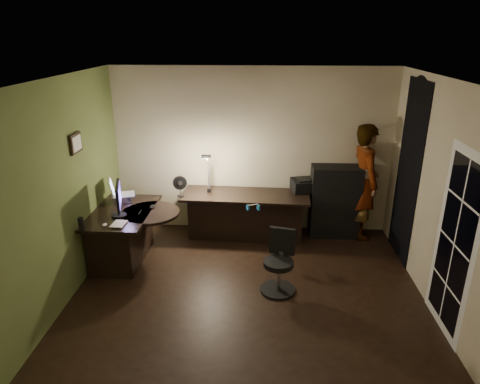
{
  "coord_description": "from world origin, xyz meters",
  "views": [
    {
      "loc": [
        0.15,
        -4.74,
        3.19
      ],
      "look_at": [
        -0.15,
        1.05,
        1.0
      ],
      "focal_mm": 32.0,
      "sensor_mm": 36.0,
      "label": 1
    }
  ],
  "objects_px": {
    "cabinet": "(335,201)",
    "desk_right": "(245,216)",
    "monitor": "(118,204)",
    "person": "(364,182)",
    "desk_left": "(124,235)",
    "office_chair": "(278,263)"
  },
  "relations": [
    {
      "from": "desk_left",
      "to": "desk_right",
      "type": "distance_m",
      "value": 1.92
    },
    {
      "from": "desk_left",
      "to": "office_chair",
      "type": "xyz_separation_m",
      "value": [
        2.22,
        -0.72,
        0.02
      ]
    },
    {
      "from": "desk_right",
      "to": "monitor",
      "type": "xyz_separation_m",
      "value": [
        -1.72,
        -1.0,
        0.58
      ]
    },
    {
      "from": "desk_left",
      "to": "monitor",
      "type": "xyz_separation_m",
      "value": [
        0.02,
        -0.18,
        0.57
      ]
    },
    {
      "from": "desk_left",
      "to": "cabinet",
      "type": "bearing_deg",
      "value": 18.37
    },
    {
      "from": "desk_left",
      "to": "person",
      "type": "relative_size",
      "value": 0.72
    },
    {
      "from": "desk_left",
      "to": "office_chair",
      "type": "distance_m",
      "value": 2.34
    },
    {
      "from": "person",
      "to": "desk_left",
      "type": "bearing_deg",
      "value": 94.86
    },
    {
      "from": "cabinet",
      "to": "office_chair",
      "type": "height_order",
      "value": "cabinet"
    },
    {
      "from": "monitor",
      "to": "person",
      "type": "xyz_separation_m",
      "value": [
        3.61,
        1.18,
        -0.02
      ]
    },
    {
      "from": "desk_left",
      "to": "monitor",
      "type": "distance_m",
      "value": 0.6
    },
    {
      "from": "desk_right",
      "to": "office_chair",
      "type": "xyz_separation_m",
      "value": [
        0.48,
        -1.53,
        0.03
      ]
    },
    {
      "from": "monitor",
      "to": "office_chair",
      "type": "bearing_deg",
      "value": -29.57
    },
    {
      "from": "desk_left",
      "to": "person",
      "type": "height_order",
      "value": "person"
    },
    {
      "from": "monitor",
      "to": "office_chair",
      "type": "xyz_separation_m",
      "value": [
        2.21,
        -0.54,
        -0.55
      ]
    },
    {
      "from": "desk_right",
      "to": "office_chair",
      "type": "bearing_deg",
      "value": -69.88
    },
    {
      "from": "desk_left",
      "to": "monitor",
      "type": "bearing_deg",
      "value": -83.07
    },
    {
      "from": "desk_right",
      "to": "person",
      "type": "relative_size",
      "value": 1.08
    },
    {
      "from": "desk_right",
      "to": "cabinet",
      "type": "relative_size",
      "value": 1.71
    },
    {
      "from": "desk_left",
      "to": "cabinet",
      "type": "height_order",
      "value": "cabinet"
    },
    {
      "from": "desk_left",
      "to": "desk_right",
      "type": "relative_size",
      "value": 0.67
    },
    {
      "from": "cabinet",
      "to": "desk_right",
      "type": "bearing_deg",
      "value": -173.21
    }
  ]
}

